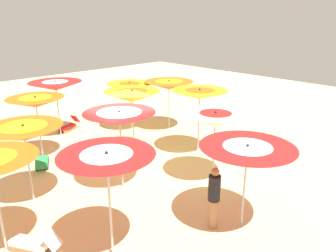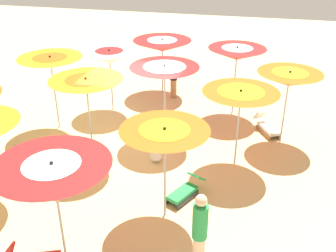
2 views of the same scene
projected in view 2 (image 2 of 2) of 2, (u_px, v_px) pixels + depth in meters
The scene contains 16 objects.
ground at pixel (137, 147), 12.45m from camera, with size 38.75×38.75×0.04m, color beige.
beach_umbrella_0 at pixel (289, 79), 11.83m from camera, with size 1.92×1.92×2.34m.
beach_umbrella_1 at pixel (237, 54), 13.60m from camera, with size 1.98×1.98×2.47m.
beach_umbrella_2 at pixel (162, 45), 15.49m from camera, with size 2.26×2.26×2.20m.
beach_umbrella_3 at pixel (240, 98), 10.65m from camera, with size 2.06×2.06×2.30m.
beach_umbrella_4 at pixel (165, 72), 11.99m from camera, with size 2.10×2.10×2.44m.
beach_umbrella_5 at pixel (109, 57), 13.95m from camera, with size 1.93×1.93×2.29m.
beach_umbrella_6 at pixel (165, 136), 8.60m from camera, with size 1.97×1.97×2.36m.
beach_umbrella_7 at pixel (86, 86), 10.84m from camera, with size 2.00×2.00×2.52m.
beach_umbrella_8 at pixel (51, 62), 12.56m from camera, with size 2.02×2.02×2.51m.
beach_umbrella_9 at pixel (53, 173), 7.28m from camera, with size 2.20×2.20×2.43m.
lounger_0 at pixel (185, 191), 10.08m from camera, with size 1.25×0.89×0.52m.
lounger_1 at pixel (267, 127), 13.16m from camera, with size 1.24×0.90×0.60m.
beachgoer_0 at pixel (200, 232), 7.64m from camera, with size 0.30×0.30×1.84m.
beachgoer_1 at pixel (174, 77), 15.48m from camera, with size 0.30×0.30×1.61m.
beach_ball at pixel (156, 156), 11.60m from camera, with size 0.36×0.36×0.36m, color white.
Camera 2 is at (10.27, 3.32, 6.29)m, focal length 42.86 mm.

